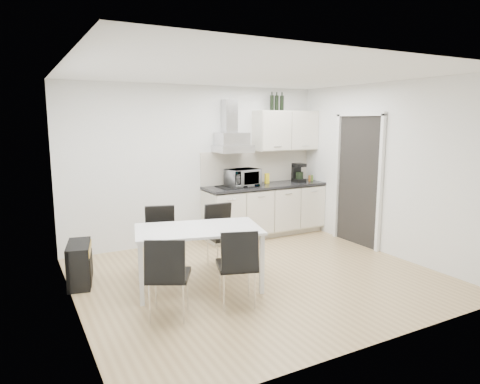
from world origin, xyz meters
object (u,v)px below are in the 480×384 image
object	(u,v)px
chair_far_right	(224,237)
chair_near_left	(169,276)
chair_far_left	(161,240)
chair_near_right	(237,266)
dining_table	(198,234)
floor_speaker	(160,238)
kitchenette	(266,189)
guitar_amp	(79,264)

from	to	relation	value
chair_far_right	chair_near_left	world-z (taller)	same
chair_far_left	chair_near_right	distance (m)	1.46
chair_near_right	chair_far_left	bearing A→B (deg)	124.62
dining_table	chair_near_right	bearing A→B (deg)	-60.46
dining_table	floor_speaker	distance (m)	1.94
dining_table	chair_far_right	distance (m)	0.81
chair_far_right	dining_table	bearing A→B (deg)	41.45
dining_table	chair_far_left	size ratio (longest dim) A/B	1.88
kitchenette	floor_speaker	distance (m)	2.04
kitchenette	chair_far_right	distance (m)	1.90
kitchenette	chair_near_right	size ratio (longest dim) A/B	2.86
dining_table	chair_near_right	world-z (taller)	chair_near_right
chair_far_right	guitar_amp	distance (m)	1.89
chair_near_left	guitar_amp	size ratio (longest dim) A/B	1.31
dining_table	chair_far_left	distance (m)	0.82
kitchenette	dining_table	xyz separation A→B (m)	(-2.01, -1.69, -0.16)
kitchenette	floor_speaker	size ratio (longest dim) A/B	8.75
chair_far_left	chair_near_right	bearing A→B (deg)	122.33
dining_table	chair_near_left	world-z (taller)	chair_near_left
guitar_amp	chair_near_right	bearing A→B (deg)	-33.09
guitar_amp	floor_speaker	distance (m)	1.74
kitchenette	chair_near_left	distance (m)	3.49
chair_near_left	guitar_amp	world-z (taller)	chair_near_left
chair_far_right	guitar_amp	bearing A→B (deg)	-7.96
kitchenette	chair_far_left	xyz separation A→B (m)	(-2.24, -0.95, -0.39)
chair_far_left	floor_speaker	world-z (taller)	chair_far_left
chair_near_left	guitar_amp	distance (m)	1.56
chair_near_left	chair_far_right	bearing A→B (deg)	71.21
chair_far_left	floor_speaker	distance (m)	1.20
dining_table	chair_near_right	size ratio (longest dim) A/B	1.88
chair_near_right	floor_speaker	distance (m)	2.53
kitchenette	chair_far_right	world-z (taller)	kitchenette
floor_speaker	chair_near_left	bearing A→B (deg)	-99.88
chair_near_left	floor_speaker	bearing A→B (deg)	102.65
floor_speaker	chair_far_right	bearing A→B (deg)	-64.55
dining_table	kitchenette	bearing A→B (deg)	54.26
guitar_amp	floor_speaker	xyz separation A→B (m)	(1.37, 1.06, -0.12)
chair_far_right	floor_speaker	bearing A→B (deg)	-69.08
dining_table	chair_far_left	xyz separation A→B (m)	(-0.23, 0.75, -0.24)
chair_far_right	floor_speaker	distance (m)	1.48
kitchenette	floor_speaker	world-z (taller)	kitchenette
chair_far_left	guitar_amp	distance (m)	1.06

